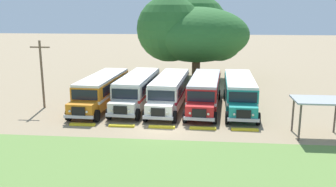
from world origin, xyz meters
name	(u,v)px	position (x,y,z in m)	size (l,w,h in m)	color
ground_plane	(162,128)	(0.00, 0.00, 0.00)	(220.00, 220.00, 0.00)	#937F60
foreground_grass_strip	(148,166)	(0.00, -6.96, 0.00)	(80.00, 8.85, 0.01)	olive
parked_bus_slot_0	(102,89)	(-6.31, 6.03, 1.58)	(3.15, 10.90, 2.82)	orange
parked_bus_slot_1	(137,89)	(-3.09, 6.67, 1.58)	(3.19, 10.91, 2.82)	silver
parked_bus_slot_2	(170,90)	(0.01, 6.34, 1.58)	(3.28, 10.93, 2.82)	silver
parked_bus_slot_3	(205,91)	(3.22, 6.37, 1.58)	(3.34, 10.94, 2.82)	red
parked_bus_slot_4	(239,91)	(6.38, 6.47, 1.58)	(2.99, 10.88, 2.82)	teal
curb_wheelstop_0	(82,124)	(-6.25, 0.05, 0.07)	(2.00, 0.36, 0.15)	yellow
curb_wheelstop_1	(122,126)	(-3.12, 0.05, 0.07)	(2.00, 0.36, 0.15)	yellow
curb_wheelstop_2	(162,127)	(0.00, 0.05, 0.07)	(2.00, 0.36, 0.15)	yellow
curb_wheelstop_3	(203,128)	(3.12, 0.05, 0.07)	(2.00, 0.36, 0.15)	yellow
curb_wheelstop_4	(245,130)	(6.25, 0.05, 0.07)	(2.00, 0.36, 0.15)	yellow
broad_shade_tree	(193,31)	(1.68, 20.49, 6.15)	(13.91, 13.35, 10.78)	brown
utility_pole	(42,72)	(-11.47, 4.87, 3.32)	(1.80, 0.20, 6.17)	brown
waiting_shelter	(320,103)	(11.20, -0.73, 2.45)	(3.60, 2.60, 2.72)	brown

